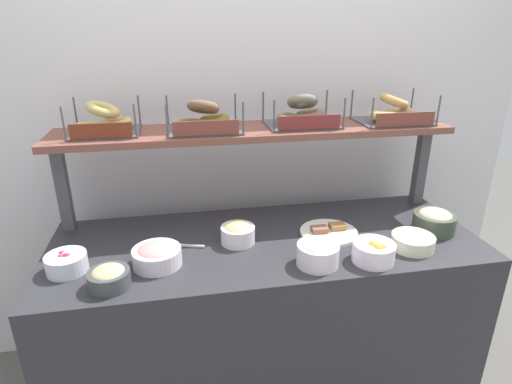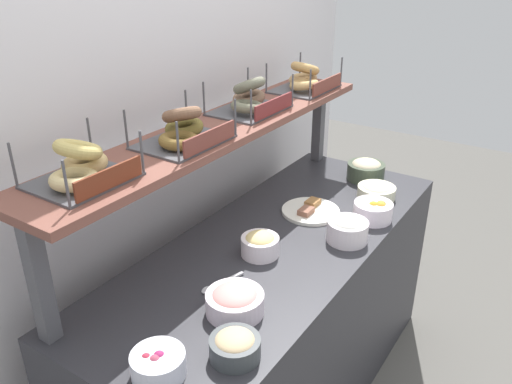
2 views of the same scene
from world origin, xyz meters
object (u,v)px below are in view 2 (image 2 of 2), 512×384
Objects in this scene: bowl_hummus at (235,346)px; bagel_basket_sesame at (305,80)px; bowl_fruit_salad at (374,211)px; bowl_beet_salad at (158,364)px; bowl_egg_salad at (261,244)px; bagel_basket_poppy at (250,100)px; bowl_potato_salad at (376,191)px; bowl_tuna_salad at (366,169)px; bagel_basket_plain at (81,167)px; bagel_basket_cinnamon_raisin at (183,131)px; bowl_cream_cheese at (348,229)px; bowl_lox_spread at (235,301)px; serving_spoon_near_plate at (216,286)px; serving_plate_white at (310,210)px.

bowl_hummus is 1.44m from bagel_basket_sesame.
bowl_fruit_salad reaches higher than bowl_beet_salad.
bagel_basket_poppy reaches higher than bowl_egg_salad.
bowl_potato_salad is 0.22m from bowl_tuna_salad.
bagel_basket_plain is (-1.02, 0.54, 0.43)m from bowl_fruit_salad.
bagel_basket_cinnamon_raisin reaches higher than bowl_fruit_salad.
bowl_potato_salad is 1.37m from bowl_beet_salad.
bowl_fruit_salad is 1.08× the size of bowl_beet_salad.
bowl_potato_salad is at bearing -144.15° from bowl_tuna_salad.
bowl_beet_salad is at bearing 172.16° from bowl_cream_cheese.
bowl_lox_spread is 0.62m from bagel_basket_plain.
bowl_lox_spread reaches higher than bowl_hummus.
bowl_potato_salad is at bearing -3.47° from bowl_lox_spread.
bowl_tuna_salad is at bearing 27.05° from bowl_fruit_salad.
bowl_cream_cheese reaches higher than bowl_beet_salad.
bagel_basket_sesame reaches higher than bowl_hummus.
bowl_potato_salad is 1.21× the size of bowl_egg_salad.
bowl_fruit_salad is 0.70m from bagel_basket_poppy.
serving_spoon_near_plate is (-1.14, 0.07, -0.04)m from bowl_tuna_salad.
bowl_cream_cheese is 0.50× the size of bagel_basket_poppy.
bowl_cream_cheese is at bearing -163.86° from bowl_tuna_salad.
bowl_beet_salad is (-0.94, 0.13, -0.02)m from bowl_cream_cheese.
bowl_cream_cheese is (0.77, 0.00, 0.01)m from bowl_hummus.
serving_plate_white is at bearing -0.43° from serving_spoon_near_plate.
bowl_hummus is 0.22m from bowl_beet_salad.
bowl_hummus is at bearing -179.63° from bowl_cream_cheese.
bowl_fruit_salad is at bearing -70.21° from serving_plate_white.
bagel_basket_poppy reaches higher than serving_spoon_near_plate.
bowl_cream_cheese reaches higher than bowl_lox_spread.
bowl_cream_cheese reaches higher than serving_plate_white.
serving_plate_white is at bearing 61.06° from bowl_cream_cheese.
bowl_lox_spread is at bearing -177.01° from bowl_tuna_salad.
bowl_fruit_salad reaches higher than bowl_hummus.
bowl_tuna_salad reaches higher than bowl_beet_salad.
bagel_basket_sesame reaches higher than bowl_lox_spread.
bagel_basket_poppy is (0.60, 0.27, 0.47)m from serving_spoon_near_plate.
bowl_cream_cheese is (0.28, -0.23, 0.01)m from bowl_egg_salad.
serving_spoon_near_plate is 0.55× the size of bagel_basket_cinnamon_raisin.
bagel_basket_cinnamon_raisin reaches higher than bowl_beet_salad.
bagel_basket_plain reaches higher than bowl_beet_salad.
serving_spoon_near_plate is 0.55m from bagel_basket_cinnamon_raisin.
bowl_beet_salad is 0.47× the size of bagel_basket_cinnamon_raisin.
bowl_tuna_salad reaches higher than bowl_potato_salad.
serving_plate_white is at bearing 15.00° from bowl_hummus.
bagel_basket_poppy is at bearing 128.08° from bowl_potato_salad.
bagel_basket_poppy is at bearing 30.41° from bowl_lox_spread.
bowl_tuna_salad is at bearing -73.50° from bagel_basket_sesame.
bowl_cream_cheese is 0.22m from bowl_fruit_salad.
bowl_egg_salad is 0.51m from bagel_basket_cinnamon_raisin.
bagel_basket_plain is at bearing 93.41° from bowl_hummus.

